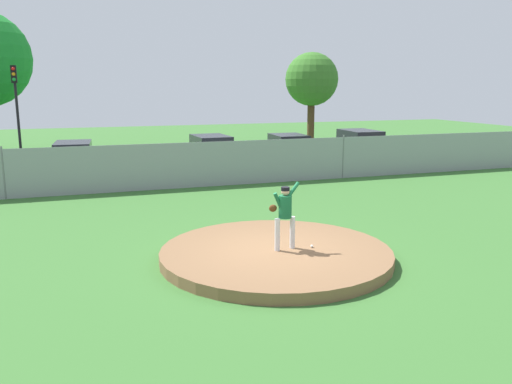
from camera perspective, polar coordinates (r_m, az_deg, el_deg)
name	(u,v)px	position (r m, az deg, el deg)	size (l,w,h in m)	color
ground_plane	(215,208)	(18.72, -4.46, -1.71)	(80.00, 80.00, 0.00)	#386B2D
asphalt_strip	(173,171)	(26.89, -9.02, 2.21)	(44.00, 7.00, 0.01)	#2B2B2D
pitchers_mound	(276,254)	(13.17, 2.16, -6.76)	(5.74, 5.74, 0.27)	brown
pitcher_youth	(285,211)	(12.85, 3.13, -2.07)	(0.79, 0.32, 1.68)	silver
baseball	(312,246)	(13.29, 6.08, -5.86)	(0.07, 0.07, 0.07)	white
chainlink_fence	(191,165)	(22.37, -7.08, 2.91)	(36.06, 0.07, 2.02)	gray
parked_car_white	(211,153)	(27.40, -4.89, 4.23)	(2.02, 4.59, 1.74)	silver
parked_car_champagne	(360,147)	(30.51, 11.18, 4.84)	(2.03, 4.83, 1.80)	tan
parked_car_slate	(74,160)	(26.62, -19.15, 3.34)	(2.08, 4.60, 1.64)	slate
parked_car_charcoal	(288,151)	(28.45, 3.54, 4.45)	(2.00, 4.12, 1.69)	#232328
traffic_light_near	(16,99)	(30.59, -24.57, 9.19)	(0.28, 0.46, 5.29)	black
tree_slender_far	(312,80)	(37.45, 6.05, 12.00)	(3.68, 3.68, 6.54)	#4C331E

